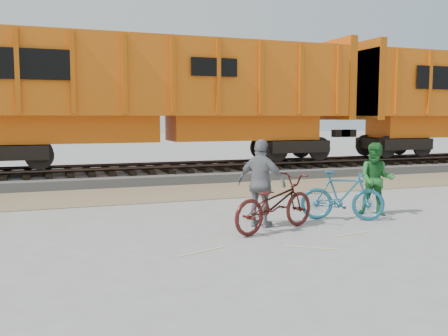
{
  "coord_description": "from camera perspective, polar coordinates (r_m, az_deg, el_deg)",
  "views": [
    {
      "loc": [
        -3.38,
        -8.4,
        2.19
      ],
      "look_at": [
        0.22,
        1.5,
        1.11
      ],
      "focal_mm": 40.0,
      "sensor_mm": 36.0,
      "label": 1
    }
  ],
  "objects": [
    {
      "name": "person_woman",
      "position": [
        9.93,
        4.29,
        -1.76
      ],
      "size": [
        0.99,
        1.07,
        1.76
      ],
      "primitive_type": "imported",
      "rotation": [
        0.0,
        0.0,
        2.27
      ],
      "color": "gray",
      "rests_on": "ground"
    },
    {
      "name": "bicycle_maroon",
      "position": [
        9.67,
        5.8,
        -4.02
      ],
      "size": [
        2.18,
        1.39,
        1.08
      ],
      "primitive_type": "imported",
      "rotation": [
        0.0,
        0.0,
        1.93
      ],
      "color": "#461513",
      "rests_on": "ground"
    },
    {
      "name": "hopper_car_center",
      "position": [
        17.88,
        -7.06,
        8.4
      ],
      "size": [
        14.0,
        3.13,
        4.65
      ],
      "color": "black",
      "rests_on": "track"
    },
    {
      "name": "bicycle_teal",
      "position": [
        10.9,
        13.39,
        -3.09
      ],
      "size": [
        1.78,
        1.26,
        1.05
      ],
      "primitive_type": "imported",
      "rotation": [
        0.0,
        0.0,
        1.08
      ],
      "color": "#1B5B78",
      "rests_on": "ground"
    },
    {
      "name": "person_man",
      "position": [
        11.6,
        17.01,
        -1.24
      ],
      "size": [
        1.0,
        0.97,
        1.63
      ],
      "primitive_type": "imported",
      "rotation": [
        0.0,
        0.0,
        -0.65
      ],
      "color": "#216A29",
      "rests_on": "ground"
    },
    {
      "name": "ground",
      "position": [
        9.32,
        1.89,
        -7.76
      ],
      "size": [
        120.0,
        120.0,
        0.0
      ],
      "primitive_type": "plane",
      "color": "#9E9E99",
      "rests_on": "ground"
    },
    {
      "name": "ballast_bed",
      "position": [
        17.85,
        -8.92,
        -0.81
      ],
      "size": [
        120.0,
        4.0,
        0.3
      ],
      "primitive_type": "cube",
      "color": "slate",
      "rests_on": "ground"
    },
    {
      "name": "gravel_strip",
      "position": [
        14.47,
        -6.25,
        -2.87
      ],
      "size": [
        120.0,
        3.0,
        0.02
      ],
      "primitive_type": "cube",
      "color": "#9D8861",
      "rests_on": "ground"
    },
    {
      "name": "track",
      "position": [
        17.81,
        -8.94,
        0.23
      ],
      "size": [
        120.0,
        2.6,
        0.24
      ],
      "color": "black",
      "rests_on": "ballast_bed"
    }
  ]
}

